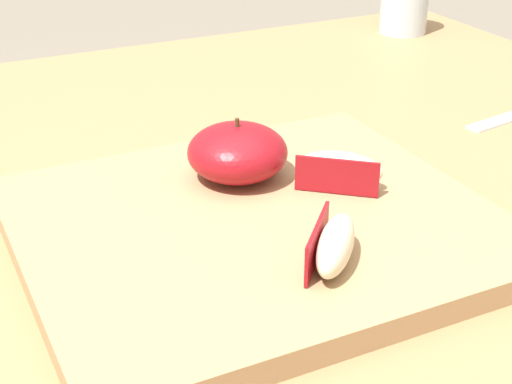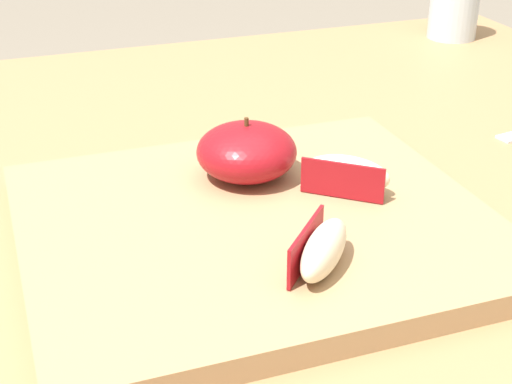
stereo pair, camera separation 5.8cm
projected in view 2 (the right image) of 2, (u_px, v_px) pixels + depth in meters
The scene contains 6 objects.
dining_table at pixel (144, 308), 0.68m from camera, with size 1.28×0.94×0.74m.
cutting_board at pixel (256, 227), 0.59m from camera, with size 0.35×0.31×0.02m.
apple_half_skin_up at pixel (247, 152), 0.64m from camera, with size 0.08×0.08×0.05m.
apple_wedge_middle at pixel (346, 174), 0.62m from camera, with size 0.07×0.06×0.03m.
apple_wedge_left at pixel (322, 249), 0.52m from camera, with size 0.07×0.07×0.03m.
drinking_glass_water at pixel (455, 0), 1.08m from camera, with size 0.07×0.07×0.10m.
Camera 2 is at (-0.10, -0.56, 1.04)m, focal length 54.49 mm.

